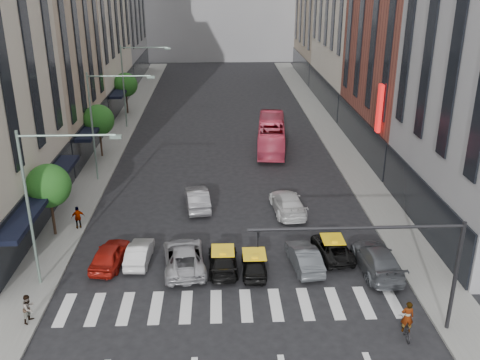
{
  "coord_description": "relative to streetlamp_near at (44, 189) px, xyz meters",
  "views": [
    {
      "loc": [
        -0.75,
        -22.54,
        16.87
      ],
      "look_at": [
        0.63,
        9.61,
        4.0
      ],
      "focal_mm": 40.0,
      "sensor_mm": 36.0,
      "label": 1
    }
  ],
  "objects": [
    {
      "name": "bus",
      "position": [
        14.57,
        24.0,
        -4.43
      ],
      "size": [
        3.54,
        10.79,
        2.95
      ],
      "primitive_type": "imported",
      "rotation": [
        0.0,
        0.0,
        3.04
      ],
      "color": "#D83F5C",
      "rests_on": "ground"
    },
    {
      "name": "pedestrian_far",
      "position": [
        -0.36,
        6.81,
        -4.95
      ],
      "size": [
        1.02,
        0.7,
        1.61
      ],
      "primitive_type": "imported",
      "rotation": [
        0.0,
        0.0,
        3.5
      ],
      "color": "gray",
      "rests_on": "sidewalk_left"
    },
    {
      "name": "taxi_left",
      "position": [
        9.47,
        1.28,
        -5.29
      ],
      "size": [
        1.82,
        4.28,
        1.23
      ],
      "primitive_type": "imported",
      "rotation": [
        0.0,
        0.0,
        3.16
      ],
      "color": "black",
      "rests_on": "ground"
    },
    {
      "name": "ground",
      "position": [
        10.04,
        -4.0,
        -5.9
      ],
      "size": [
        160.0,
        160.0,
        0.0
      ],
      "primitive_type": "plane",
      "color": "black",
      "rests_on": "ground"
    },
    {
      "name": "liberty_sign",
      "position": [
        22.64,
        16.0,
        0.1
      ],
      "size": [
        0.3,
        0.7,
        4.0
      ],
      "color": "red",
      "rests_on": "ground"
    },
    {
      "name": "car_red",
      "position": [
        2.64,
        2.06,
        -5.2
      ],
      "size": [
        2.18,
        4.3,
        1.4
      ],
      "primitive_type": "imported",
      "rotation": [
        0.0,
        0.0,
        3.01
      ],
      "color": "maroon",
      "rests_on": "ground"
    },
    {
      "name": "taxi_center",
      "position": [
        11.3,
        0.78,
        -5.29
      ],
      "size": [
        1.52,
        3.61,
        1.22
      ],
      "primitive_type": "imported",
      "rotation": [
        0.0,
        0.0,
        3.12
      ],
      "color": "black",
      "rests_on": "ground"
    },
    {
      "name": "sidewalk_right",
      "position": [
        21.54,
        26.0,
        -5.83
      ],
      "size": [
        3.0,
        96.0,
        0.15
      ],
      "primitive_type": "cube",
      "color": "slate",
      "rests_on": "ground"
    },
    {
      "name": "car_grey_curb",
      "position": [
        18.59,
        0.68,
        -5.14
      ],
      "size": [
        2.31,
        5.35,
        1.53
      ],
      "primitive_type": "imported",
      "rotation": [
        0.0,
        0.0,
        3.17
      ],
      "color": "#474A4F",
      "rests_on": "ground"
    },
    {
      "name": "traffic_signal",
      "position": [
        17.74,
        -5.0,
        -1.43
      ],
      "size": [
        10.1,
        0.2,
        6.0
      ],
      "color": "black",
      "rests_on": "ground"
    },
    {
      "name": "car_white_front",
      "position": [
        4.37,
        2.35,
        -5.29
      ],
      "size": [
        1.49,
        3.79,
        1.23
      ],
      "primitive_type": "imported",
      "rotation": [
        0.0,
        0.0,
        3.09
      ],
      "color": "silver",
      "rests_on": "ground"
    },
    {
      "name": "car_row2_left",
      "position": [
        7.66,
        10.19,
        -5.14
      ],
      "size": [
        2.21,
        4.81,
        1.53
      ],
      "primitive_type": "imported",
      "rotation": [
        0.0,
        0.0,
        3.27
      ],
      "color": "#939297",
      "rests_on": "ground"
    },
    {
      "name": "building_right_b",
      "position": [
        27.04,
        23.0,
        7.1
      ],
      "size": [
        8.0,
        18.0,
        26.0
      ],
      "primitive_type": "cube",
      "color": "brown",
      "rests_on": "ground"
    },
    {
      "name": "motorcycle",
      "position": [
        18.33,
        -5.35,
        -5.46
      ],
      "size": [
        0.74,
        1.74,
        0.89
      ],
      "primitive_type": "imported",
      "rotation": [
        0.0,
        0.0,
        3.05
      ],
      "color": "black",
      "rests_on": "ground"
    },
    {
      "name": "tree_mid",
      "position": [
        -1.76,
        22.0,
        -2.25
      ],
      "size": [
        2.88,
        2.88,
        4.95
      ],
      "color": "black",
      "rests_on": "sidewalk_left"
    },
    {
      "name": "rider",
      "position": [
        18.33,
        -5.35,
        -4.16
      ],
      "size": [
        0.66,
        0.46,
        1.71
      ],
      "primitive_type": "imported",
      "rotation": [
        0.0,
        0.0,
        3.05
      ],
      "color": "gray",
      "rests_on": "motorcycle"
    },
    {
      "name": "streetlamp_mid",
      "position": [
        0.0,
        16.0,
        0.0
      ],
      "size": [
        5.38,
        0.25,
        9.0
      ],
      "color": "gray",
      "rests_on": "sidewalk_left"
    },
    {
      "name": "sidewalk_left",
      "position": [
        -1.46,
        26.0,
        -5.83
      ],
      "size": [
        3.0,
        96.0,
        0.15
      ],
      "primitive_type": "cube",
      "color": "slate",
      "rests_on": "ground"
    },
    {
      "name": "pedestrian_near",
      "position": [
        -0.36,
        -3.6,
        -4.98
      ],
      "size": [
        0.8,
        0.9,
        1.54
      ],
      "primitive_type": "imported",
      "rotation": [
        0.0,
        0.0,
        1.24
      ],
      "color": "gray",
      "rests_on": "sidewalk_left"
    },
    {
      "name": "car_row2_right",
      "position": [
        14.33,
        9.05,
        -5.15
      ],
      "size": [
        2.52,
        5.35,
        1.51
      ],
      "primitive_type": "imported",
      "rotation": [
        0.0,
        0.0,
        3.22
      ],
      "color": "silver",
      "rests_on": "ground"
    },
    {
      "name": "building_left_b",
      "position": [
        -6.96,
        24.0,
        6.1
      ],
      "size": [
        8.0,
        16.0,
        24.0
      ],
      "primitive_type": "cube",
      "color": "tan",
      "rests_on": "ground"
    },
    {
      "name": "tree_near",
      "position": [
        -1.76,
        6.0,
        -2.25
      ],
      "size": [
        2.88,
        2.88,
        4.95
      ],
      "color": "black",
      "rests_on": "sidewalk_left"
    },
    {
      "name": "streetlamp_near",
      "position": [
        0.0,
        0.0,
        0.0
      ],
      "size": [
        5.38,
        0.25,
        9.0
      ],
      "color": "gray",
      "rests_on": "sidewalk_left"
    },
    {
      "name": "car_silver",
      "position": [
        7.14,
        1.55,
        -5.17
      ],
      "size": [
        2.99,
        5.49,
        1.46
      ],
      "primitive_type": "imported",
      "rotation": [
        0.0,
        0.0,
        3.25
      ],
      "color": "#9F9FA4",
      "rests_on": "ground"
    },
    {
      "name": "taxi_right",
      "position": [
        16.29,
        2.53,
        -5.32
      ],
      "size": [
        2.36,
        4.4,
        1.17
      ],
      "primitive_type": "imported",
      "rotation": [
        0.0,
        0.0,
        3.24
      ],
      "color": "black",
      "rests_on": "ground"
    },
    {
      "name": "tree_far",
      "position": [
        -1.76,
        38.0,
        -2.25
      ],
      "size": [
        2.88,
        2.88,
        4.95
      ],
      "color": "black",
      "rests_on": "sidewalk_left"
    },
    {
      "name": "car_grey_mid",
      "position": [
        14.34,
        1.28,
        -5.22
      ],
      "size": [
        1.96,
        4.32,
        1.37
      ],
      "primitive_type": "imported",
      "rotation": [
        0.0,
        0.0,
        3.27
      ],
      "color": "#414549",
      "rests_on": "ground"
    },
    {
      "name": "streetlamp_far",
      "position": [
        0.0,
        32.0,
        0.0
      ],
      "size": [
        5.38,
        0.25,
        9.0
      ],
      "color": "gray",
      "rests_on": "sidewalk_left"
    }
  ]
}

